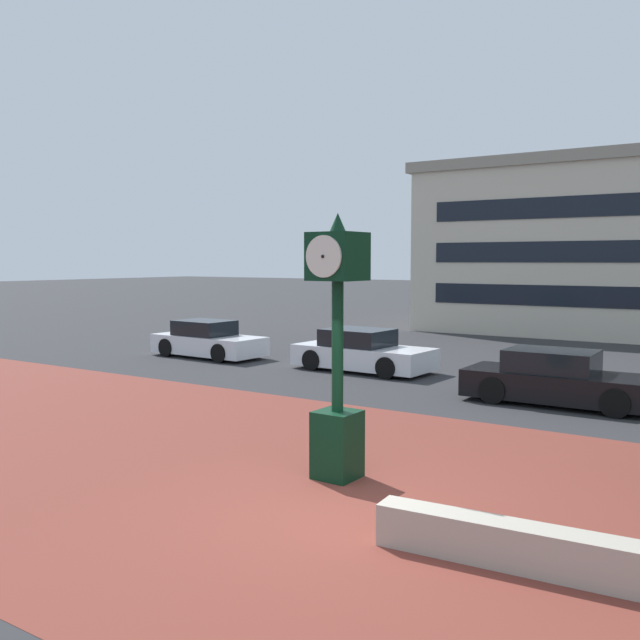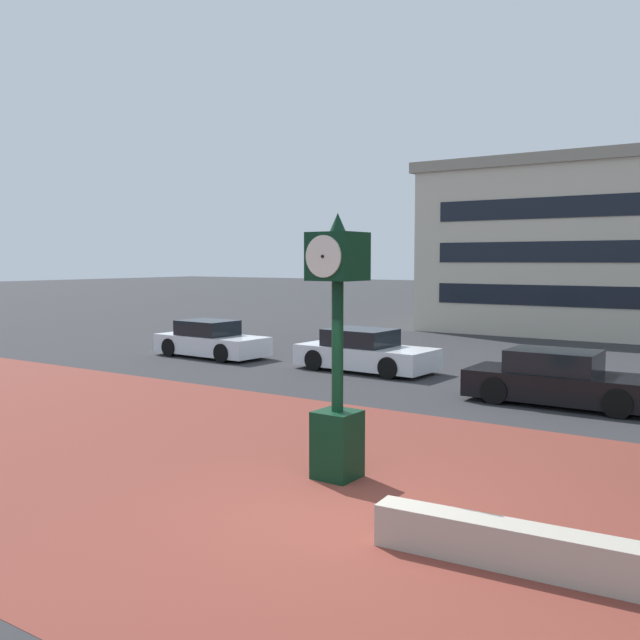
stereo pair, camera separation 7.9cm
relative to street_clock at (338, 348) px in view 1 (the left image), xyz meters
name	(u,v)px [view 1 (the left image)]	position (x,y,z in m)	size (l,w,h in m)	color
ground_plane	(336,516)	(0.86, -1.41, -2.04)	(200.00, 200.00, 0.00)	#2D2D30
plaza_brick_paving	(376,493)	(0.86, -0.30, -2.03)	(44.00, 10.22, 0.01)	brown
planter_wall	(516,546)	(3.34, -1.63, -1.79)	(3.20, 0.40, 0.50)	#ADA393
street_clock	(338,348)	(0.00, 0.00, 0.00)	(0.75, 0.85, 4.11)	black
car_street_mid	(362,352)	(-4.97, 9.41, -1.47)	(4.37, 2.10, 1.28)	silver
car_street_far	(558,380)	(1.39, 7.61, -1.47)	(4.40, 1.85, 1.28)	black
car_street_distant	(208,341)	(-11.03, 9.08, -1.47)	(4.23, 1.95, 1.28)	silver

